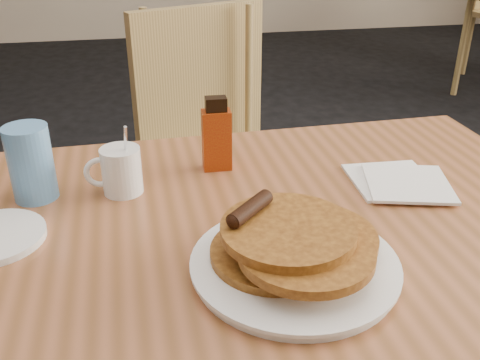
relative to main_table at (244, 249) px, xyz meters
name	(u,v)px	position (x,y,z in m)	size (l,w,h in m)	color
main_table	(244,249)	(0.00, 0.00, 0.00)	(1.34, 0.93, 0.75)	#A45F3A
chair_main_far	(205,142)	(0.03, 0.77, -0.13)	(0.57, 0.59, 0.98)	tan
pancake_plate	(294,253)	(0.05, -0.13, 0.07)	(0.31, 0.31, 0.10)	white
coffee_mug	(120,170)	(-0.20, 0.17, 0.09)	(0.11, 0.08, 0.14)	white
syrup_bottle	(217,136)	(-0.01, 0.24, 0.11)	(0.06, 0.04, 0.15)	maroon
napkin_stack	(399,182)	(0.33, 0.10, 0.05)	(0.20, 0.21, 0.01)	white
blue_tumbler	(31,163)	(-0.36, 0.18, 0.11)	(0.08, 0.08, 0.14)	#5A97D4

